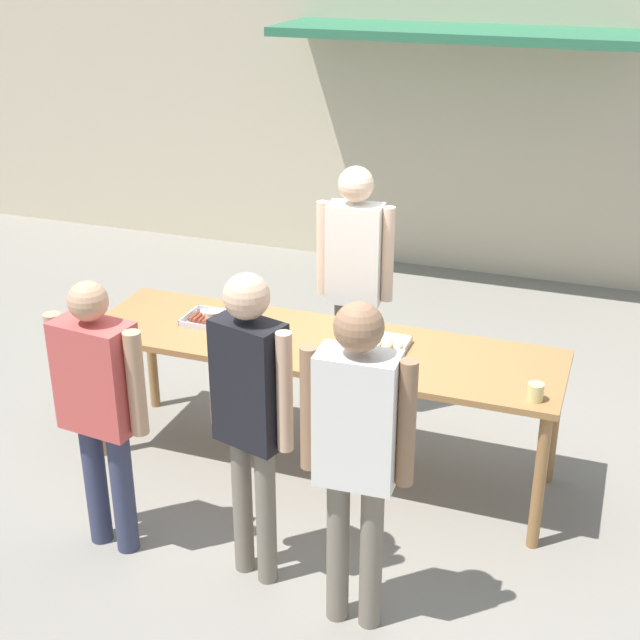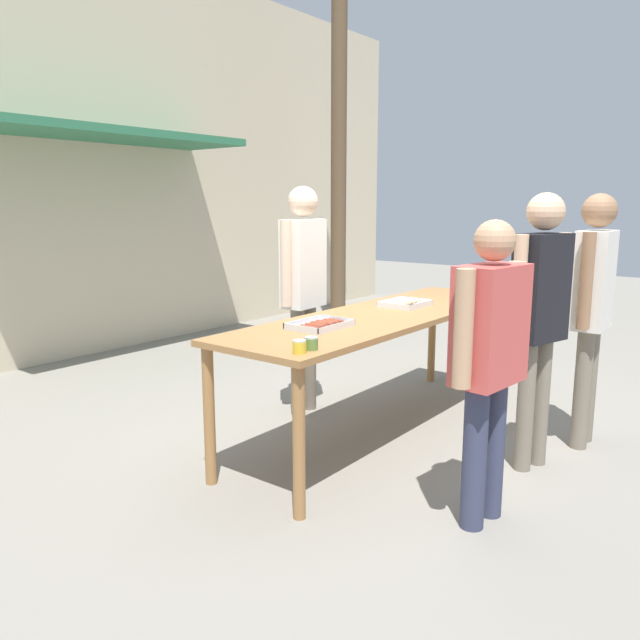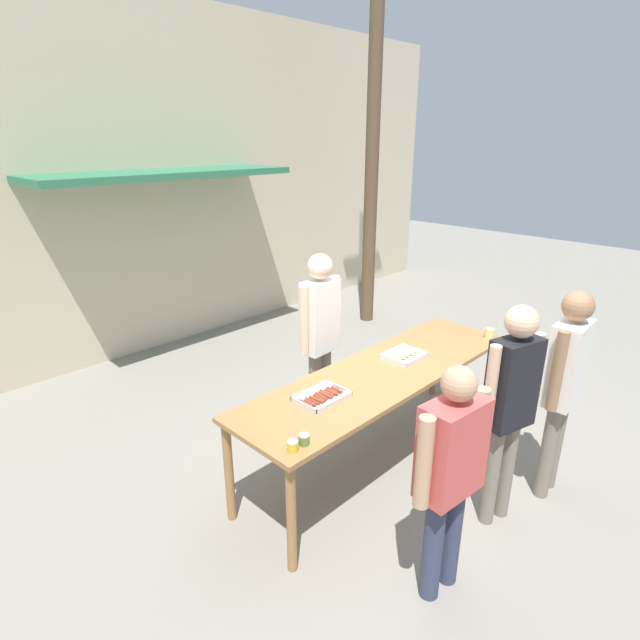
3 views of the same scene
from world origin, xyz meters
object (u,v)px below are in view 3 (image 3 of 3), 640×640
(beer_cup, at_px, (489,333))
(person_customer_with_cup, at_px, (565,377))
(condiment_jar_ketchup, at_px, (304,439))
(person_server_behind_table, at_px, (320,327))
(person_customer_waiting_in_line, at_px, (511,396))
(food_tray_buns, at_px, (404,355))
(condiment_jar_mustard, at_px, (293,446))
(food_tray_sausages, at_px, (322,397))
(utility_pole, at_px, (374,114))
(person_customer_holding_hotdog, at_px, (450,466))

(beer_cup, xyz_separation_m, person_customer_with_cup, (-0.71, -0.97, 0.11))
(condiment_jar_ketchup, height_order, person_server_behind_table, person_server_behind_table)
(condiment_jar_ketchup, distance_m, person_customer_waiting_in_line, 1.52)
(person_customer_with_cup, bearing_deg, food_tray_buns, -80.31)
(condiment_jar_mustard, xyz_separation_m, person_customer_waiting_in_line, (1.38, -0.81, 0.13))
(food_tray_sausages, distance_m, person_server_behind_table, 1.03)
(person_customer_waiting_in_line, bearing_deg, utility_pole, -112.19)
(beer_cup, bearing_deg, food_tray_buns, 161.32)
(beer_cup, distance_m, person_customer_holding_hotdog, 2.35)
(person_server_behind_table, xyz_separation_m, person_customer_holding_hotdog, (-0.82, -1.91, -0.16))
(food_tray_buns, height_order, person_customer_with_cup, person_customer_with_cup)
(condiment_jar_mustard, relative_size, person_server_behind_table, 0.04)
(food_tray_sausages, distance_m, person_customer_waiting_in_line, 1.39)
(food_tray_sausages, height_order, person_server_behind_table, person_server_behind_table)
(food_tray_buns, distance_m, beer_cup, 1.05)
(condiment_jar_ketchup, height_order, utility_pole, utility_pole)
(condiment_jar_ketchup, height_order, beer_cup, beer_cup)
(food_tray_sausages, height_order, food_tray_buns, food_tray_buns)
(condiment_jar_mustard, relative_size, beer_cup, 0.75)
(person_customer_waiting_in_line, bearing_deg, food_tray_sausages, -40.76)
(food_tray_sausages, relative_size, person_customer_waiting_in_line, 0.23)
(condiment_jar_ketchup, relative_size, person_customer_holding_hotdog, 0.05)
(food_tray_sausages, height_order, person_customer_holding_hotdog, person_customer_holding_hotdog)
(person_server_behind_table, bearing_deg, condiment_jar_mustard, -145.34)
(food_tray_buns, relative_size, utility_pole, 0.06)
(person_server_behind_table, relative_size, utility_pole, 0.30)
(person_customer_with_cup, relative_size, utility_pole, 0.29)
(person_customer_holding_hotdog, relative_size, utility_pole, 0.27)
(beer_cup, bearing_deg, person_customer_with_cup, -126.01)
(beer_cup, distance_m, utility_pole, 3.85)
(condiment_jar_ketchup, bearing_deg, food_tray_sausages, 33.39)
(food_tray_buns, xyz_separation_m, condiment_jar_mustard, (-1.71, -0.34, 0.01))
(person_customer_holding_hotdog, bearing_deg, condiment_jar_ketchup, -57.87)
(food_tray_buns, bearing_deg, person_customer_with_cup, -77.77)
(food_tray_sausages, xyz_separation_m, condiment_jar_mustard, (-0.62, -0.34, 0.02))
(condiment_jar_mustard, xyz_separation_m, person_customer_with_cup, (2.00, -0.97, 0.13))
(food_tray_sausages, height_order, condiment_jar_ketchup, condiment_jar_ketchup)
(food_tray_sausages, distance_m, food_tray_buns, 1.09)
(food_tray_sausages, bearing_deg, beer_cup, -9.14)
(food_tray_buns, bearing_deg, person_customer_holding_hotdog, -135.18)
(food_tray_sausages, xyz_separation_m, condiment_jar_ketchup, (-0.52, -0.34, 0.02))
(food_tray_buns, bearing_deg, utility_pole, 44.73)
(condiment_jar_mustard, bearing_deg, person_customer_waiting_in_line, -30.34)
(condiment_jar_mustard, distance_m, person_customer_holding_hotdog, 0.99)
(person_server_behind_table, bearing_deg, person_customer_with_cup, -75.75)
(condiment_jar_mustard, bearing_deg, person_server_behind_table, 38.56)
(person_customer_holding_hotdog, relative_size, person_customer_waiting_in_line, 0.92)
(food_tray_sausages, xyz_separation_m, person_customer_with_cup, (1.38, -1.31, 0.15))
(condiment_jar_mustard, height_order, person_server_behind_table, person_server_behind_table)
(condiment_jar_ketchup, distance_m, person_customer_with_cup, 2.13)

